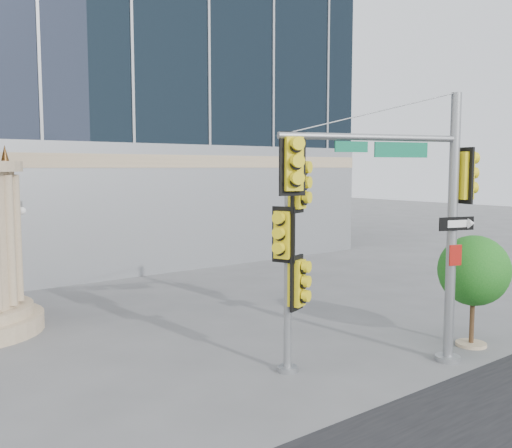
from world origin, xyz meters
TOP-DOWN VIEW (x-y plane):
  - ground at (0.00, 0.00)m, footprint 120.00×120.00m
  - main_signal_pole at (2.01, -0.89)m, footprint 5.07×1.98m
  - secondary_signal_pole at (-0.57, 0.56)m, footprint 0.99×0.71m
  - street_tree at (4.81, -0.91)m, footprint 1.98×1.93m

SIDE VIEW (x-z plane):
  - ground at x=0.00m, z-range 0.00..0.00m
  - street_tree at x=4.81m, z-range 0.49..3.57m
  - secondary_signal_pole at x=-0.57m, z-range 0.46..5.71m
  - main_signal_pole at x=2.01m, z-range 0.81..7.55m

